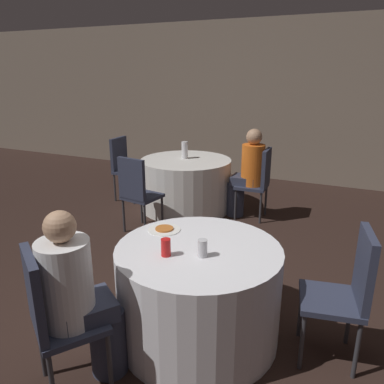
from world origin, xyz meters
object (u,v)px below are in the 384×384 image
at_px(chair_far_east, 259,178).
at_px(person_orange_shirt, 247,174).
at_px(table_near, 198,293).
at_px(bottle_far, 185,150).
at_px(chair_far_south, 137,189).
at_px(chair_near_southwest, 52,312).
at_px(pizza_plate_near, 164,229).
at_px(soda_can_silver, 202,248).
at_px(person_white_shirt, 81,300).
at_px(chair_far_west, 124,163).
at_px(chair_near_east, 348,286).
at_px(soda_can_red, 166,247).
at_px(table_far, 186,184).

bearing_deg(chair_far_east, person_orange_shirt, 90.00).
bearing_deg(person_orange_shirt, table_near, -173.52).
bearing_deg(bottle_far, chair_far_east, -0.63).
bearing_deg(chair_far_south, bottle_far, 92.66).
height_order(chair_near_southwest, pizza_plate_near, chair_near_southwest).
bearing_deg(chair_near_southwest, soda_can_silver, 82.81).
bearing_deg(pizza_plate_near, chair_far_east, 86.22).
xyz_separation_m(chair_far_east, person_white_shirt, (-0.27, -3.21, 0.02)).
height_order(chair_far_west, person_orange_shirt, person_orange_shirt).
distance_m(chair_near_east, chair_near_southwest, 1.88).
height_order(chair_near_east, chair_far_south, same).
bearing_deg(chair_near_east, pizza_plate_near, 79.84).
bearing_deg(chair_far_south, person_white_shirt, -57.22).
height_order(chair_far_south, soda_can_silver, chair_far_south).
bearing_deg(person_white_shirt, pizza_plate_near, 117.62).
bearing_deg(soda_can_red, soda_can_silver, 21.90).
height_order(table_far, chair_far_west, chair_far_west).
height_order(chair_far_east, person_orange_shirt, person_orange_shirt).
height_order(table_near, table_far, same).
bearing_deg(chair_far_east, soda_can_silver, -175.98).
xyz_separation_m(person_white_shirt, pizza_plate_near, (0.11, 0.87, 0.15)).
height_order(person_orange_shirt, bottle_far, person_orange_shirt).
height_order(chair_near_southwest, person_orange_shirt, person_orange_shirt).
height_order(table_near, chair_far_west, chair_far_west).
distance_m(table_near, chair_far_south, 2.04).
xyz_separation_m(chair_near_southwest, person_white_shirt, (0.10, 0.14, 0.02)).
xyz_separation_m(chair_near_east, person_white_shirt, (-1.48, -0.88, 0.02)).
bearing_deg(chair_far_west, table_far, 90.00).
bearing_deg(chair_far_east, pizza_plate_near, 173.96).
bearing_deg(chair_near_southwest, chair_far_east, 118.69).
bearing_deg(person_white_shirt, bottle_far, 139.46).
xyz_separation_m(chair_near_east, chair_near_southwest, (-1.57, -1.02, 0.00)).
relative_size(chair_near_southwest, person_orange_shirt, 0.79).
height_order(person_orange_shirt, person_white_shirt, person_orange_shirt).
height_order(table_near, bottle_far, bottle_far).
height_order(chair_far_west, bottle_far, bottle_far).
height_order(chair_far_east, person_white_shirt, person_white_shirt).
xyz_separation_m(pizza_plate_near, soda_can_silver, (0.44, -0.28, 0.05)).
relative_size(chair_near_southwest, bottle_far, 3.98).
height_order(table_near, chair_far_east, chair_far_east).
relative_size(chair_near_southwest, chair_far_south, 1.00).
distance_m(chair_near_east, person_white_shirt, 1.72).
distance_m(chair_far_south, chair_far_east, 1.64).
bearing_deg(chair_far_west, chair_far_south, 40.73).
xyz_separation_m(person_orange_shirt, soda_can_silver, (0.46, -2.62, 0.18)).
bearing_deg(table_far, chair_far_south, -98.57).
relative_size(chair_far_west, pizza_plate_near, 3.77).
relative_size(table_near, pizza_plate_near, 4.66).
bearing_deg(chair_near_east, bottle_far, 33.97).
height_order(table_far, chair_far_east, chair_far_east).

